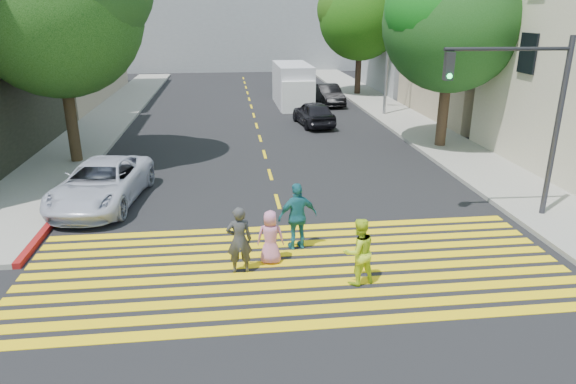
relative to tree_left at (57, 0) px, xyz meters
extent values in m
plane|color=black|center=(7.78, -11.43, -6.41)|extent=(120.00, 120.00, 0.00)
cube|color=gray|center=(-0.72, 10.57, -6.33)|extent=(3.00, 40.00, 0.15)
cube|color=gray|center=(16.28, 3.57, -6.33)|extent=(3.00, 60.00, 0.15)
cube|color=maroon|center=(0.88, -5.43, -6.33)|extent=(0.20, 8.00, 0.16)
cube|color=yellow|center=(7.78, -12.63, -6.40)|extent=(13.40, 0.35, 0.01)
cube|color=yellow|center=(7.78, -12.08, -6.40)|extent=(13.40, 0.35, 0.01)
cube|color=yellow|center=(7.78, -11.53, -6.40)|extent=(13.40, 0.35, 0.01)
cube|color=yellow|center=(7.78, -10.98, -6.40)|extent=(13.40, 0.35, 0.01)
cube|color=yellow|center=(7.78, -10.43, -6.40)|extent=(13.40, 0.35, 0.01)
cube|color=yellow|center=(7.78, -9.88, -6.40)|extent=(13.40, 0.35, 0.01)
cube|color=yellow|center=(7.78, -9.33, -6.40)|extent=(13.40, 0.35, 0.01)
cube|color=yellow|center=(7.78, -8.78, -6.40)|extent=(13.40, 0.35, 0.01)
cube|color=yellow|center=(7.78, -8.23, -6.40)|extent=(13.40, 0.35, 0.01)
cube|color=yellow|center=(7.78, -7.68, -6.40)|extent=(13.40, 0.35, 0.01)
cube|color=yellow|center=(7.78, -5.43, -6.40)|extent=(0.12, 1.40, 0.01)
cube|color=yellow|center=(7.78, -2.43, -6.40)|extent=(0.12, 1.40, 0.01)
cube|color=yellow|center=(7.78, 0.57, -6.40)|extent=(0.12, 1.40, 0.01)
cube|color=yellow|center=(7.78, 3.57, -6.40)|extent=(0.12, 1.40, 0.01)
cube|color=yellow|center=(7.78, 6.57, -6.40)|extent=(0.12, 1.40, 0.01)
cube|color=yellow|center=(7.78, 9.57, -6.40)|extent=(0.12, 1.40, 0.01)
cube|color=yellow|center=(7.78, 12.57, -6.40)|extent=(0.12, 1.40, 0.01)
cube|color=yellow|center=(7.78, 15.57, -6.40)|extent=(0.12, 1.40, 0.01)
cube|color=yellow|center=(7.78, 18.57, -6.40)|extent=(0.12, 1.40, 0.01)
cube|color=yellow|center=(7.78, 21.57, -6.40)|extent=(0.12, 1.40, 0.01)
cube|color=yellow|center=(7.78, 24.57, -6.40)|extent=(0.12, 1.40, 0.01)
cube|color=yellow|center=(7.78, 27.57, -6.40)|extent=(0.12, 1.40, 0.01)
cube|color=tan|center=(-8.22, 16.57, -1.41)|extent=(12.00, 16.00, 10.00)
cube|color=tan|center=(22.78, 7.57, -1.41)|extent=(10.00, 10.00, 10.00)
cube|color=gray|center=(22.78, 18.57, -1.41)|extent=(10.00, 10.00, 10.00)
cube|color=gray|center=(7.78, 36.57, -0.41)|extent=(30.00, 8.00, 12.00)
cylinder|color=#30221A|center=(-0.10, 0.01, -4.70)|extent=(0.60, 0.60, 3.42)
sphere|color=black|center=(-0.10, 0.01, -0.36)|extent=(8.72, 8.72, 6.58)
cylinder|color=#342212|center=(15.96, 0.74, -4.83)|extent=(0.54, 0.54, 3.16)
sphere|color=#174212|center=(15.96, 0.74, -0.86)|extent=(6.88, 6.88, 5.96)
sphere|color=#1C4C0D|center=(17.08, 1.26, 0.03)|extent=(5.16, 5.16, 4.47)
sphere|color=#105E16|center=(14.97, 0.35, -0.27)|extent=(4.81, 4.81, 4.17)
cylinder|color=#331F16|center=(15.92, 16.42, -4.85)|extent=(0.54, 0.54, 3.12)
sphere|color=#094307|center=(15.92, 16.42, -0.91)|extent=(7.35, 7.35, 5.95)
sphere|color=#0B3807|center=(17.15, 16.38, -0.01)|extent=(5.51, 5.51, 4.46)
sphere|color=#173F07|center=(14.87, 16.52, -0.31)|extent=(5.14, 5.14, 4.16)
imported|color=#333435|center=(6.39, -10.19, -5.56)|extent=(0.64, 0.44, 1.70)
imported|color=#C5E526|center=(9.11, -11.06, -5.60)|extent=(0.93, 0.81, 1.62)
imported|color=#CA739B|center=(7.18, -9.77, -5.71)|extent=(0.73, 0.52, 1.40)
imported|color=#206D7D|center=(7.97, -9.04, -5.49)|extent=(1.15, 0.68, 1.84)
imported|color=silver|center=(2.02, -4.95, -5.70)|extent=(2.98, 5.35, 1.41)
imported|color=black|center=(10.92, 6.28, -5.73)|extent=(2.10, 4.18, 1.37)
imported|color=#BABBBD|center=(11.16, 19.72, -5.71)|extent=(2.24, 4.91, 1.39)
imported|color=black|center=(12.95, 12.64, -5.73)|extent=(1.72, 4.21, 1.36)
cube|color=silver|center=(10.57, 12.86, -5.05)|extent=(2.22, 5.44, 2.71)
cube|color=white|center=(10.60, 10.48, -5.43)|extent=(2.07, 1.32, 1.95)
cylinder|color=black|center=(9.73, 10.90, -6.03)|extent=(0.28, 0.76, 0.76)
cylinder|color=black|center=(11.46, 10.92, -6.03)|extent=(0.28, 0.76, 0.76)
cylinder|color=black|center=(9.69, 14.80, -6.03)|extent=(0.28, 0.76, 0.76)
cylinder|color=#2A2A2A|center=(11.42, 14.82, -6.03)|extent=(0.28, 0.76, 0.76)
cylinder|color=#333239|center=(15.76, -7.77, -3.70)|extent=(0.17, 0.17, 5.42)
cylinder|color=#232426|center=(13.96, -7.70, -1.35)|extent=(3.61, 0.25, 0.11)
cube|color=#242527|center=(12.33, -7.64, -1.80)|extent=(0.24, 0.24, 0.76)
sphere|color=#0BD346|center=(12.33, -7.77, -2.06)|extent=(0.15, 0.15, 0.14)
cylinder|color=gray|center=(15.59, 8.39, -1.69)|extent=(0.20, 0.20, 9.44)
camera|label=1|loc=(6.25, -21.47, -0.33)|focal=32.00mm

